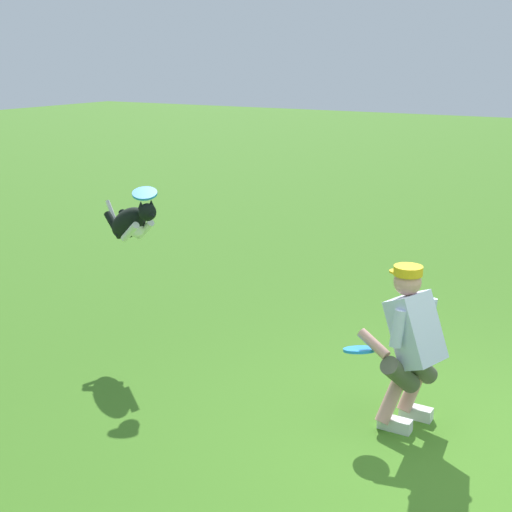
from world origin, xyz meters
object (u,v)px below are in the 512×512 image
Objects in this scene: person at (411,342)px; frisbee_held at (359,350)px; frisbee_flying at (145,193)px; dog at (131,223)px.

frisbee_held is at bearing 38.35° from person.
frisbee_flying is 2.60m from frisbee_held.
dog reaches higher than frisbee_held.
dog is 2.75m from frisbee_held.
frisbee_flying is at bearing 6.20° from dog.
frisbee_flying is 0.93× the size of frisbee_held.
person is 1.34× the size of dog.
person is at bearing -159.16° from frisbee_held.
frisbee_held is (0.36, 0.14, -0.09)m from person.
person is 5.05× the size of frisbee_held.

